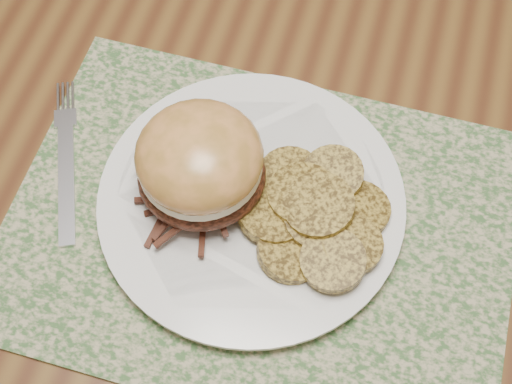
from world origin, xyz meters
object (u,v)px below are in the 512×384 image
(dining_table, at_px, (286,129))
(dinner_plate, at_px, (251,201))
(fork, at_px, (66,158))
(pork_sandwich, at_px, (200,164))

(dining_table, xyz_separation_m, dinner_plate, (0.00, -0.14, 0.09))
(dining_table, xyz_separation_m, fork, (-0.18, -0.14, 0.09))
(pork_sandwich, distance_m, fork, 0.15)
(dinner_plate, distance_m, pork_sandwich, 0.07)
(dinner_plate, distance_m, fork, 0.18)
(dining_table, distance_m, dinner_plate, 0.17)
(pork_sandwich, relative_size, fork, 0.84)
(pork_sandwich, bearing_deg, dinner_plate, -18.41)
(dinner_plate, bearing_deg, fork, -179.78)
(dinner_plate, xyz_separation_m, fork, (-0.18, -0.00, -0.01))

